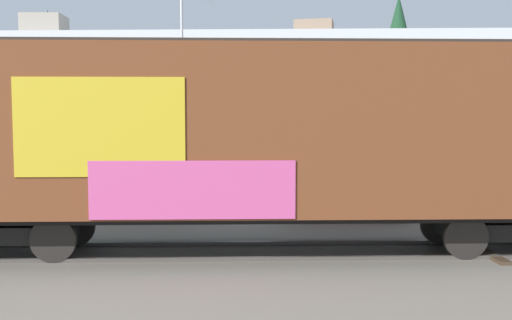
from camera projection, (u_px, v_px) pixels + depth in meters
The scene contains 7 objects.
ground_plane at pixel (314, 253), 11.91m from camera, with size 260.00×260.00×0.00m, color slate.
track at pixel (267, 251), 11.95m from camera, with size 59.98×5.46×0.08m.
freight_car at pixel (260, 134), 11.76m from camera, with size 14.44×3.87×4.55m.
flagpole at pixel (189, 49), 23.71m from camera, with size 1.54×0.57×9.17m.
hillside at pixel (280, 95), 79.32m from camera, with size 148.05×36.80×17.29m.
parked_car_green at pixel (150, 187), 16.85m from camera, with size 4.20×1.93×1.65m.
parked_car_red at pixel (339, 187), 16.38m from camera, with size 4.16×2.15×1.81m.
Camera 1 is at (-0.86, -11.77, 2.85)m, focal length 38.83 mm.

